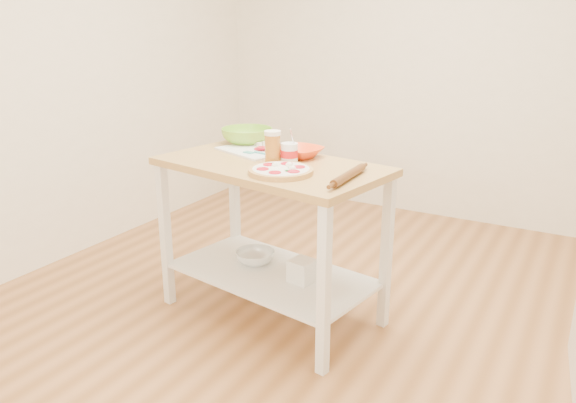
% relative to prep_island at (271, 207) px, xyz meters
% --- Properties ---
extents(room_shell, '(4.04, 4.54, 2.74)m').
position_rel_prep_island_xyz_m(room_shell, '(0.29, -0.05, 0.70)').
color(room_shell, '#AB703F').
rests_on(room_shell, ground).
extents(prep_island, '(1.31, 0.86, 0.90)m').
position_rel_prep_island_xyz_m(prep_island, '(0.00, 0.00, 0.00)').
color(prep_island, tan).
rests_on(prep_island, ground).
extents(pizza, '(0.32, 0.32, 0.05)m').
position_rel_prep_island_xyz_m(pizza, '(0.16, -0.16, 0.26)').
color(pizza, tan).
rests_on(pizza, prep_island).
extents(cutting_board, '(0.48, 0.42, 0.04)m').
position_rel_prep_island_xyz_m(cutting_board, '(-0.22, 0.19, 0.26)').
color(cutting_board, white).
rests_on(cutting_board, prep_island).
extents(spatula, '(0.16, 0.05, 0.01)m').
position_rel_prep_island_xyz_m(spatula, '(-0.16, 0.10, 0.27)').
color(spatula, teal).
rests_on(spatula, cutting_board).
extents(knife, '(0.27, 0.07, 0.01)m').
position_rel_prep_island_xyz_m(knife, '(-0.31, 0.32, 0.27)').
color(knife, silver).
rests_on(knife, cutting_board).
extents(orange_bowl, '(0.27, 0.27, 0.06)m').
position_rel_prep_island_xyz_m(orange_bowl, '(0.08, 0.19, 0.28)').
color(orange_bowl, '#FF4F1F').
rests_on(orange_bowl, prep_island).
extents(green_bowl, '(0.42, 0.42, 0.10)m').
position_rel_prep_island_xyz_m(green_bowl, '(-0.37, 0.34, 0.30)').
color(green_bowl, '#79B52E').
rests_on(green_bowl, prep_island).
extents(beer_pint, '(0.09, 0.09, 0.17)m').
position_rel_prep_island_xyz_m(beer_pint, '(0.01, -0.00, 0.34)').
color(beer_pint, '#B46D21').
rests_on(beer_pint, prep_island).
extents(yogurt_tub, '(0.09, 0.09, 0.19)m').
position_rel_prep_island_xyz_m(yogurt_tub, '(0.09, 0.04, 0.30)').
color(yogurt_tub, white).
rests_on(yogurt_tub, prep_island).
extents(rolling_pin, '(0.05, 0.35, 0.04)m').
position_rel_prep_island_xyz_m(rolling_pin, '(0.50, -0.11, 0.27)').
color(rolling_pin, brown).
rests_on(rolling_pin, prep_island).
extents(shelf_glass_bowl, '(0.32, 0.32, 0.07)m').
position_rel_prep_island_xyz_m(shelf_glass_bowl, '(-0.15, 0.06, -0.35)').
color(shelf_glass_bowl, silver).
rests_on(shelf_glass_bowl, prep_island).
extents(shelf_bin, '(0.14, 0.14, 0.13)m').
position_rel_prep_island_xyz_m(shelf_bin, '(0.21, -0.02, -0.33)').
color(shelf_bin, white).
rests_on(shelf_bin, prep_island).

